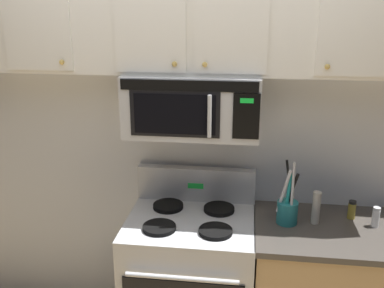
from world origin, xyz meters
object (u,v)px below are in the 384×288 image
pepper_mill (316,208)px  utensil_crock_teal (287,209)px  stove_range (191,281)px  spice_jar (352,210)px  salt_shaker (376,217)px  over_range_microwave (193,104)px

pepper_mill → utensil_crock_teal: bearing=-173.3°
stove_range → spice_jar: (0.95, 0.14, 0.49)m
utensil_crock_teal → salt_shaker: utensil_crock_teal is taller
utensil_crock_teal → pepper_mill: bearing=6.7°
salt_shaker → spice_jar: bearing=141.9°
utensil_crock_teal → pepper_mill: 0.17m
over_range_microwave → pepper_mill: over_range_microwave is taller
over_range_microwave → utensil_crock_teal: (0.56, -0.09, -0.58)m
pepper_mill → spice_jar: (0.22, 0.09, -0.04)m
salt_shaker → stove_range: bearing=-177.3°
over_range_microwave → spice_jar: bearing=1.4°
stove_range → spice_jar: size_ratio=9.96×
spice_jar → pepper_mill: bearing=-158.1°
stove_range → over_range_microwave: 1.11m
stove_range → salt_shaker: (1.06, 0.05, 0.49)m
stove_range → utensil_crock_teal: (0.56, 0.03, 0.52)m
stove_range → over_range_microwave: over_range_microwave is taller
salt_shaker → pepper_mill: (-0.34, -0.00, 0.04)m
stove_range → salt_shaker: size_ratio=9.26×
salt_shaker → pepper_mill: pepper_mill is taller
utensil_crock_teal → pepper_mill: size_ratio=1.94×
over_range_microwave → pepper_mill: size_ratio=3.85×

